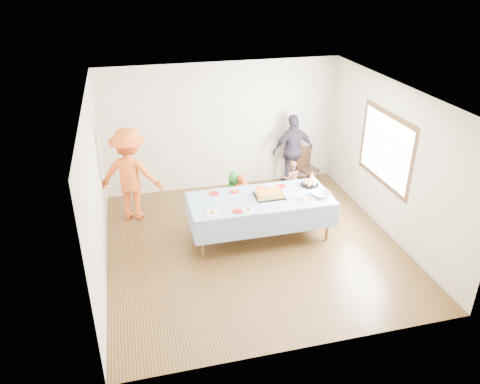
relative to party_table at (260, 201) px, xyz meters
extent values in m
plane|color=#422713|center=(-0.19, -0.25, -0.72)|extent=(5.00, 5.00, 0.00)
cube|color=#C1B49E|center=(-0.19, 2.25, 0.63)|extent=(5.00, 0.04, 2.70)
cube|color=#C1B49E|center=(-0.19, -2.75, 0.63)|extent=(5.00, 0.04, 2.70)
cube|color=#C1B49E|center=(-2.69, -0.25, 0.63)|extent=(0.04, 5.00, 2.70)
cube|color=#C1B49E|center=(2.31, -0.25, 0.63)|extent=(0.04, 5.00, 2.70)
cube|color=white|center=(-0.19, -0.25, 1.98)|extent=(5.00, 5.00, 0.04)
cube|color=#472B16|center=(2.28, -0.05, 0.78)|extent=(0.03, 1.75, 1.35)
cylinder|color=brown|center=(-1.12, -0.42, -0.36)|extent=(0.06, 0.06, 0.73)
cylinder|color=brown|center=(1.12, -0.42, -0.36)|extent=(0.06, 0.06, 0.73)
cylinder|color=brown|center=(-1.12, 0.42, -0.36)|extent=(0.06, 0.06, 0.73)
cylinder|color=brown|center=(1.12, 0.42, -0.36)|extent=(0.06, 0.06, 0.73)
cube|color=brown|center=(0.00, 0.00, 0.03)|extent=(2.40, 1.00, 0.04)
cube|color=silver|center=(0.00, 0.00, 0.05)|extent=(2.50, 1.10, 0.01)
cube|color=black|center=(0.17, 0.02, 0.06)|extent=(0.52, 0.40, 0.02)
cube|color=#FFE761|center=(0.17, 0.02, 0.10)|extent=(0.44, 0.33, 0.07)
cube|color=#B05728|center=(0.17, 0.02, 0.14)|extent=(0.44, 0.33, 0.01)
cylinder|color=black|center=(1.02, 0.26, 0.06)|extent=(0.33, 0.33, 0.02)
sphere|color=#DEAE6C|center=(1.10, 0.26, 0.11)|extent=(0.08, 0.08, 0.08)
sphere|color=#DEAE6C|center=(1.06, 0.34, 0.11)|extent=(0.08, 0.08, 0.08)
sphere|color=#DEAE6C|center=(0.97, 0.34, 0.11)|extent=(0.08, 0.08, 0.08)
sphere|color=#DEAE6C|center=(0.93, 0.26, 0.11)|extent=(0.08, 0.08, 0.08)
sphere|color=#DEAE6C|center=(0.97, 0.18, 0.11)|extent=(0.08, 0.08, 0.08)
sphere|color=#DEAE6C|center=(1.06, 0.18, 0.11)|extent=(0.08, 0.08, 0.08)
sphere|color=#DEAE6C|center=(1.02, 0.26, 0.11)|extent=(0.08, 0.08, 0.08)
imported|color=silver|center=(1.05, -0.20, 0.10)|extent=(0.33, 0.33, 0.08)
cone|color=white|center=(1.14, 0.46, 0.15)|extent=(0.11, 0.11, 0.19)
cylinder|color=#B7100D|center=(-0.76, 0.36, 0.06)|extent=(0.18, 0.18, 0.01)
cylinder|color=#B7100D|center=(-0.39, 0.34, 0.06)|extent=(0.16, 0.16, 0.01)
cylinder|color=#B7100D|center=(0.13, 0.35, 0.06)|extent=(0.19, 0.19, 0.01)
cylinder|color=#B7100D|center=(0.51, 0.34, 0.06)|extent=(0.17, 0.17, 0.01)
cylinder|color=#B7100D|center=(-0.51, -0.37, 0.06)|extent=(0.17, 0.17, 0.01)
cylinder|color=white|center=(-0.92, -0.35, 0.06)|extent=(0.23, 0.23, 0.01)
cylinder|color=white|center=(-0.32, -0.41, 0.06)|extent=(0.20, 0.20, 0.01)
cylinder|color=white|center=(0.81, -0.30, 0.06)|extent=(0.24, 0.24, 0.01)
cylinder|color=black|center=(1.49, 1.53, -0.53)|extent=(0.03, 0.03, 0.38)
cylinder|color=black|center=(1.79, 1.63, -0.53)|extent=(0.03, 0.03, 0.38)
cylinder|color=black|center=(1.39, 1.84, -0.53)|extent=(0.03, 0.03, 0.38)
cylinder|color=black|center=(1.70, 1.94, -0.53)|extent=(0.03, 0.03, 0.38)
cube|color=black|center=(1.59, 1.74, -0.32)|extent=(0.47, 0.47, 0.04)
cube|color=black|center=(1.54, 1.90, -0.08)|extent=(0.37, 0.14, 0.45)
imported|color=#CA4519|center=(-0.15, 0.75, -0.26)|extent=(0.39, 0.32, 0.92)
imported|color=#2A7E2C|center=(-0.26, 0.86, -0.26)|extent=(0.51, 0.39, 0.93)
imported|color=#BF7059|center=(1.10, 1.42, -0.33)|extent=(0.42, 0.35, 0.78)
imported|color=#DD591B|center=(-2.16, 1.28, 0.18)|extent=(1.32, 1.00, 1.80)
imported|color=#342C3D|center=(1.30, 1.95, 0.07)|extent=(0.95, 0.44, 1.59)
camera|label=1|loc=(-2.11, -6.92, 3.83)|focal=35.00mm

